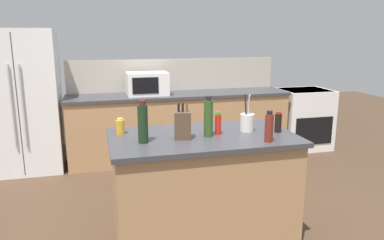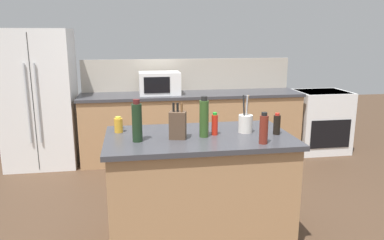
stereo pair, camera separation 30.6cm
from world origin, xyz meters
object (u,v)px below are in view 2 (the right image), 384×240
at_px(knife_block, 178,125).
at_px(soy_sauce_bottle, 277,124).
at_px(vinegar_bottle, 264,129).
at_px(olive_oil_bottle, 204,118).
at_px(range_oven, 320,121).
at_px(utensil_crock, 245,123).
at_px(spice_jar_oregano, 118,123).
at_px(wine_bottle, 137,122).
at_px(microwave, 160,83).
at_px(honey_jar, 118,125).
at_px(refrigerator, 40,99).
at_px(hot_sauce_bottle, 215,124).

xyz_separation_m(knife_block, soy_sauce_bottle, (0.83, -0.01, -0.03)).
distance_m(vinegar_bottle, olive_oil_bottle, 0.49).
height_order(range_oven, utensil_crock, utensil_crock).
height_order(olive_oil_bottle, soy_sauce_bottle, olive_oil_bottle).
height_order(utensil_crock, spice_jar_oregano, utensil_crock).
relative_size(wine_bottle, olive_oil_bottle, 1.00).
bearing_deg(knife_block, olive_oil_bottle, 18.95).
xyz_separation_m(microwave, honey_jar, (-0.51, -1.99, -0.09)).
xyz_separation_m(range_oven, knife_block, (-2.46, -2.26, 0.59)).
height_order(honey_jar, wine_bottle, wine_bottle).
bearing_deg(olive_oil_bottle, knife_block, -175.90).
bearing_deg(olive_oil_bottle, microwave, 94.66).
bearing_deg(soy_sauce_bottle, knife_block, 179.60).
bearing_deg(vinegar_bottle, olive_oil_bottle, 147.61).
bearing_deg(microwave, soy_sauce_bottle, -70.65).
bearing_deg(spice_jar_oregano, refrigerator, 119.46).
height_order(honey_jar, soy_sauce_bottle, soy_sauce_bottle).
distance_m(microwave, olive_oil_bottle, 2.26).
distance_m(knife_block, wine_bottle, 0.32).
bearing_deg(utensil_crock, vinegar_bottle, -84.06).
height_order(range_oven, hot_sauce_bottle, hot_sauce_bottle).
bearing_deg(wine_bottle, vinegar_bottle, -12.85).
distance_m(honey_jar, olive_oil_bottle, 0.74).
bearing_deg(knife_block, refrigerator, 138.89).
bearing_deg(refrigerator, microwave, -1.84).
relative_size(microwave, soy_sauce_bottle, 3.07).
height_order(hot_sauce_bottle, spice_jar_oregano, hot_sauce_bottle).
bearing_deg(vinegar_bottle, soy_sauce_bottle, 49.78).
relative_size(microwave, honey_jar, 4.08).
xyz_separation_m(honey_jar, hot_sauce_bottle, (0.79, -0.21, 0.03)).
height_order(range_oven, knife_block, knife_block).
bearing_deg(utensil_crock, range_oven, 49.21).
relative_size(vinegar_bottle, olive_oil_bottle, 0.73).
bearing_deg(knife_block, spice_jar_oregano, 155.46).
xyz_separation_m(range_oven, soy_sauce_bottle, (-1.63, -2.27, 0.56)).
relative_size(refrigerator, wine_bottle, 5.48).
bearing_deg(olive_oil_bottle, spice_jar_oregano, 151.50).
height_order(microwave, vinegar_bottle, microwave).
relative_size(knife_block, utensil_crock, 0.91).
bearing_deg(refrigerator, range_oven, -0.73).
distance_m(vinegar_bottle, soy_sauce_bottle, 0.32).
distance_m(honey_jar, vinegar_bottle, 1.22).
bearing_deg(range_oven, spice_jar_oregano, -147.51).
distance_m(range_oven, vinegar_bottle, 3.16).
xyz_separation_m(microwave, soy_sauce_bottle, (0.80, -2.27, -0.07)).
height_order(honey_jar, olive_oil_bottle, olive_oil_bottle).
relative_size(utensil_crock, honey_jar, 2.35).
distance_m(vinegar_bottle, spice_jar_oregano, 1.28).
xyz_separation_m(range_oven, olive_oil_bottle, (-2.24, -2.25, 0.63)).
bearing_deg(vinegar_bottle, utensil_crock, 95.94).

